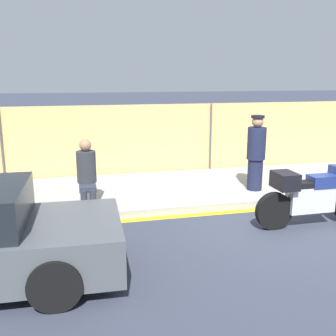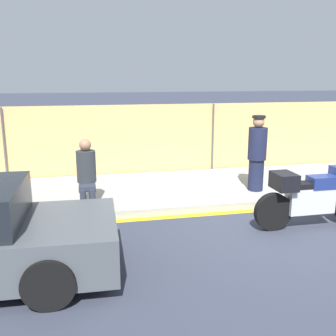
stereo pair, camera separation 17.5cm
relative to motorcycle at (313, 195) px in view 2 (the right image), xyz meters
name	(u,v)px [view 2 (the right image)]	position (x,y,z in m)	size (l,w,h in m)	color
ground_plane	(278,225)	(-0.55, 0.20, -0.61)	(120.00, 120.00, 0.00)	#333847
sidewalk	(231,186)	(-0.55, 2.64, -0.53)	(40.68, 3.06, 0.16)	#9E9E99
curb_paint_stripe	(259,210)	(-0.55, 1.02, -0.61)	(40.68, 0.18, 0.01)	gold
storefront_fence	(212,139)	(-0.55, 4.26, 0.38)	(38.64, 0.17, 1.99)	#E5B26B
motorcycle	(313,195)	(0.00, 0.00, 0.00)	(2.31, 0.51, 1.52)	black
officer_standing	(257,153)	(-0.25, 1.93, 0.42)	(0.42, 0.42, 1.72)	#191E38
person_seated_on_curb	(86,170)	(-4.05, 1.59, 0.30)	(0.39, 0.70, 1.37)	#2D3342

